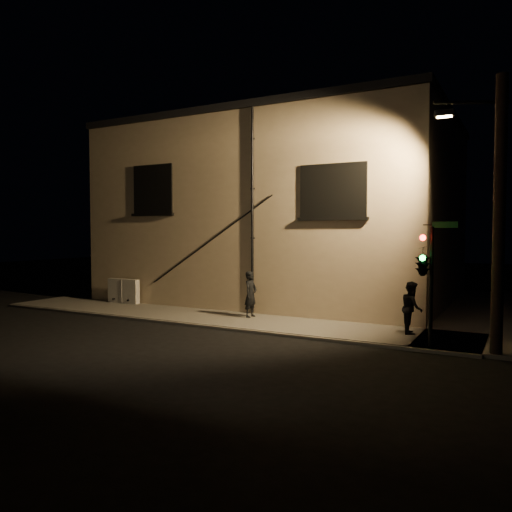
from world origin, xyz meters
The scene contains 8 objects.
ground centered at (0.00, 0.00, 0.00)m, with size 90.00×90.00×0.00m, color black.
sidewalk centered at (1.22, 4.39, 0.06)m, with size 21.00×16.00×0.12m.
building centered at (-3.00, 8.99, 4.40)m, with size 16.20×12.23×8.80m.
utility_cabinet centered at (-8.59, 2.70, 0.69)m, with size 1.72×0.29×1.13m, color beige.
pedestrian_a centered at (-1.44, 2.14, 1.02)m, with size 0.65×0.43×1.80m, color black.
pedestrian_b centered at (4.74, 1.88, 0.98)m, with size 0.83×0.65×1.71m, color black.
traffic_signal centered at (5.38, 0.19, 2.57)m, with size 1.21×2.12×3.63m.
streetlamp_pole centered at (7.25, 0.27, 4.04)m, with size 2.05×1.40×7.67m.
Camera 1 is at (7.99, -14.79, 3.44)m, focal length 35.00 mm.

